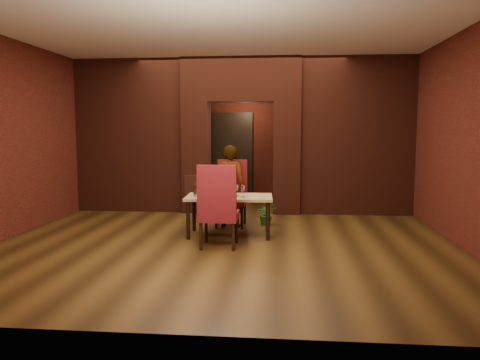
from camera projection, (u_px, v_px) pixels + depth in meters
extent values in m
plane|color=#452D11|center=(231.00, 232.00, 7.93)|extent=(8.00, 8.00, 0.00)
cube|color=silver|center=(230.00, 39.00, 7.59)|extent=(7.00, 8.00, 0.04)
cube|color=maroon|center=(248.00, 135.00, 11.72)|extent=(7.00, 0.04, 3.20)
cube|color=maroon|center=(175.00, 146.00, 3.80)|extent=(7.00, 0.04, 3.20)
cube|color=maroon|center=(30.00, 137.00, 8.08)|extent=(0.04, 8.00, 3.20)
cube|color=maroon|center=(449.00, 138.00, 7.44)|extent=(0.04, 8.00, 3.20)
cube|color=maroon|center=(197.00, 157.00, 9.87)|extent=(0.55, 0.55, 2.30)
cube|color=maroon|center=(287.00, 158.00, 9.70)|extent=(0.55, 0.55, 2.30)
cube|color=maroon|center=(241.00, 80.00, 9.61)|extent=(2.45, 0.55, 0.90)
cube|color=maroon|center=(131.00, 136.00, 9.95)|extent=(2.28, 0.35, 3.20)
cube|color=maroon|center=(357.00, 136.00, 9.52)|extent=(2.28, 0.35, 3.20)
cube|color=#99442C|center=(194.00, 187.00, 9.65)|extent=(0.40, 0.03, 0.50)
cube|color=black|center=(232.00, 157.00, 11.75)|extent=(0.90, 0.08, 2.10)
cube|color=black|center=(232.00, 157.00, 11.71)|extent=(1.02, 0.04, 2.22)
cube|color=tan|center=(229.00, 216.00, 7.67)|extent=(1.43, 0.85, 0.66)
cube|color=maroon|center=(231.00, 194.00, 8.37)|extent=(0.56, 0.56, 1.19)
cube|color=maroon|center=(219.00, 206.00, 6.91)|extent=(0.56, 0.56, 1.24)
imported|color=silver|center=(230.00, 186.00, 8.31)|extent=(0.57, 0.40, 1.47)
cube|color=white|center=(212.00, 196.00, 7.58)|extent=(0.28, 0.21, 0.00)
cylinder|color=silver|center=(198.00, 190.00, 7.59)|extent=(0.17, 0.17, 0.20)
cylinder|color=white|center=(206.00, 186.00, 7.83)|extent=(0.06, 0.06, 0.27)
imported|color=#296D23|center=(267.00, 214.00, 8.56)|extent=(0.41, 0.38, 0.40)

